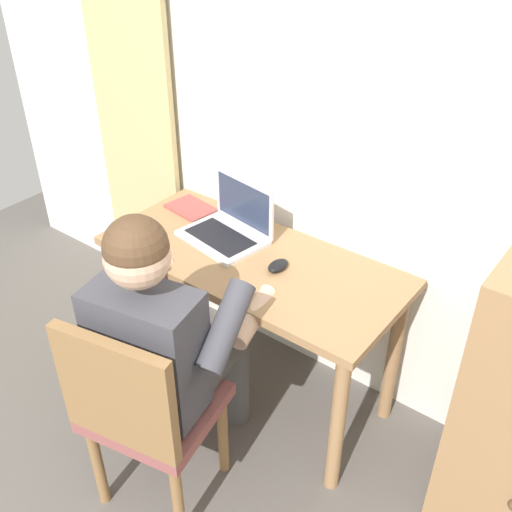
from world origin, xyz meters
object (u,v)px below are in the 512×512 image
object	(u,v)px
computer_mouse	(278,266)
notebook_pad	(191,208)
person_seated	(169,336)
laptop	(230,226)
chair	(143,409)
desk_clock	(139,236)
desk	(251,280)

from	to	relation	value
computer_mouse	notebook_pad	bearing A→B (deg)	167.95
person_seated	laptop	bearing A→B (deg)	109.37
chair	desk_clock	size ratio (longest dim) A/B	9.72
chair	computer_mouse	world-z (taller)	chair
chair	notebook_pad	bearing A→B (deg)	122.30
desk_clock	notebook_pad	size ratio (longest dim) A/B	0.43
computer_mouse	desk_clock	bearing A→B (deg)	-161.88
computer_mouse	notebook_pad	size ratio (longest dim) A/B	0.48
computer_mouse	notebook_pad	distance (m)	0.60
person_seated	desk_clock	size ratio (longest dim) A/B	13.26
computer_mouse	desk_clock	distance (m)	0.61
laptop	desk	bearing A→B (deg)	-23.13
chair	person_seated	xyz separation A→B (m)	(-0.03, 0.18, 0.18)
person_seated	desk_clock	world-z (taller)	person_seated
desk	notebook_pad	xyz separation A→B (m)	(-0.46, 0.14, 0.12)
computer_mouse	person_seated	bearing A→B (deg)	-99.40
desk_clock	computer_mouse	bearing A→B (deg)	16.27
laptop	computer_mouse	size ratio (longest dim) A/B	3.77
chair	computer_mouse	bearing A→B (deg)	84.40
chair	laptop	distance (m)	0.83
desk_clock	chair	bearing A→B (deg)	-44.25
laptop	person_seated	bearing A→B (deg)	-70.63
desk	computer_mouse	size ratio (longest dim) A/B	12.37
chair	notebook_pad	size ratio (longest dim) A/B	4.17
desk	person_seated	xyz separation A→B (m)	(0.03, -0.50, 0.07)
chair	desk_clock	world-z (taller)	chair
desk	person_seated	distance (m)	0.50
chair	desk	bearing A→B (deg)	95.42
desk_clock	desk	bearing A→B (deg)	20.74
laptop	desk_clock	distance (m)	0.38
desk	laptop	size ratio (longest dim) A/B	3.29
chair	laptop	bearing A→B (deg)	107.27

